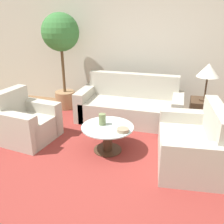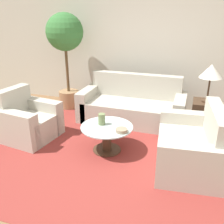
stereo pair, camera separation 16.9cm
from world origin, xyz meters
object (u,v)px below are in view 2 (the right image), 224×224
loveseat (193,147)px  vase (102,119)px  sofa_main (132,107)px  table_lamp (211,72)px  armchair (27,122)px  coffee_table (107,135)px  potted_plant (65,42)px  bowl (122,130)px

loveseat → vase: loveseat is taller
sofa_main → table_lamp: 1.57m
loveseat → sofa_main: bearing=-143.4°
armchair → table_lamp: 3.17m
sofa_main → armchair: bearing=-139.7°
sofa_main → vase: (-0.18, -1.24, 0.22)m
coffee_table → table_lamp: table_lamp is taller
vase → armchair: bearing=-178.2°
coffee_table → potted_plant: potted_plant is taller
sofa_main → bowl: bearing=-82.6°
loveseat → coffee_table: (-1.27, 0.00, -0.01)m
table_lamp → bowl: table_lamp is taller
loveseat → bowl: 1.02m
armchair → potted_plant: size_ratio=0.46×
sofa_main → table_lamp: table_lamp is taller
sofa_main → armchair: 1.98m
table_lamp → potted_plant: bearing=171.9°
vase → table_lamp: bearing=35.8°
armchair → loveseat: (2.70, -0.00, -0.00)m
armchair → potted_plant: potted_plant is taller
sofa_main → vase: bearing=-98.2°
armchair → bowl: armchair is taller
sofa_main → bowl: sofa_main is taller
potted_plant → vase: size_ratio=11.55×
sofa_main → coffee_table: 1.28m
loveseat → vase: 1.38m
loveseat → table_lamp: size_ratio=2.10×
armchair → coffee_table: bearing=-82.6°
table_lamp → vase: table_lamp is taller
armchair → sofa_main: bearing=-42.3°
armchair → vase: (1.33, 0.04, 0.22)m
loveseat → table_lamp: bearing=166.3°
loveseat → vase: size_ratio=7.73×
coffee_table → loveseat: bearing=-0.1°
table_lamp → bowl: bearing=-132.8°
sofa_main → potted_plant: 1.93m
loveseat → coffee_table: loveseat is taller
coffee_table → vase: size_ratio=4.55×
armchair → loveseat: bearing=-82.6°
bowl → potted_plant: bearing=136.0°
armchair → vase: armchair is taller
vase → potted_plant: bearing=132.1°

